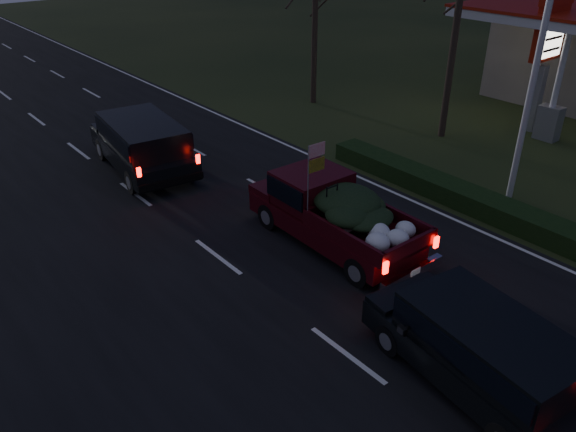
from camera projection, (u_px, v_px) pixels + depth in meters
ground at (347, 355)px, 11.92m from camera, size 120.00×120.00×0.00m
road_asphalt at (347, 355)px, 11.91m from camera, size 14.00×120.00×0.02m
hedge_row at (454, 192)px, 18.17m from camera, size 1.00×10.00×0.60m
light_pole at (545, 24)px, 15.97m from camera, size 0.50×0.90×9.16m
gas_price_pylon at (548, 41)px, 22.45m from camera, size 2.00×0.41×5.57m
gas_canopy at (553, 17)px, 23.97m from camera, size 7.10×6.10×4.88m
pickup_truck at (334, 210)px, 15.50m from camera, size 2.15×5.40×2.81m
lead_suv at (143, 140)px, 19.89m from camera, size 2.89×5.60×1.54m
rear_suv at (484, 346)px, 10.68m from camera, size 2.56×4.87×1.33m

